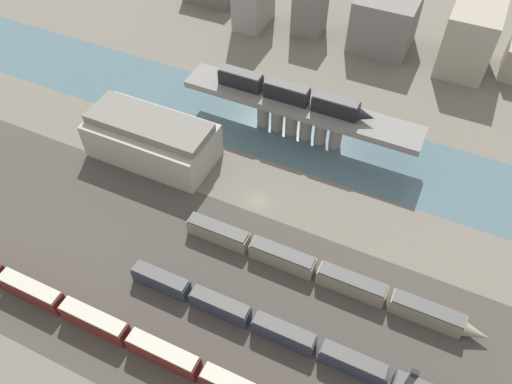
{
  "coord_description": "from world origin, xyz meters",
  "views": [
    {
      "loc": [
        27.79,
        -60.33,
        79.63
      ],
      "look_at": [
        0.0,
        -0.7,
        3.71
      ],
      "focal_mm": 35.0,
      "sensor_mm": 36.0,
      "label": 1
    }
  ],
  "objects": [
    {
      "name": "ground_plane",
      "position": [
        0.0,
        0.0,
        0.0
      ],
      "size": [
        400.0,
        400.0,
        0.0
      ],
      "primitive_type": "plane",
      "color": "#666056"
    },
    {
      "name": "railbed_yard",
      "position": [
        0.0,
        -24.0,
        0.0
      ],
      "size": [
        280.0,
        42.0,
        0.01
      ],
      "primitive_type": "cube",
      "color": "#423D38",
      "rests_on": "ground"
    },
    {
      "name": "river_water",
      "position": [
        0.0,
        22.61,
        0.0
      ],
      "size": [
        320.0,
        21.6,
        0.01
      ],
      "primitive_type": "cube",
      "color": "#47606B",
      "rests_on": "ground"
    },
    {
      "name": "bridge",
      "position": [
        0.0,
        22.61,
        6.89
      ],
      "size": [
        54.81,
        8.22,
        9.27
      ],
      "color": "slate",
      "rests_on": "ground"
    },
    {
      "name": "train_on_bridge",
      "position": [
        -2.2,
        22.61,
        11.21
      ],
      "size": [
        36.33,
        2.95,
        3.96
      ],
      "color": "black",
      "rests_on": "bridge"
    },
    {
      "name": "train_yard_near",
      "position": [
        -4.94,
        -36.93,
        2.06
      ],
      "size": [
        84.54,
        2.81,
        4.18
      ],
      "color": "#5B1E19",
      "rests_on": "ground"
    },
    {
      "name": "train_yard_mid",
      "position": [
        23.81,
        -25.42,
        1.83
      ],
      "size": [
        74.28,
        2.71,
        3.72
      ],
      "color": "#2D384C",
      "rests_on": "ground"
    },
    {
      "name": "train_yard_far",
      "position": [
        18.68,
        -11.77,
        1.89
      ],
      "size": [
        56.93,
        2.95,
        3.86
      ],
      "color": "gray",
      "rests_on": "ground"
    },
    {
      "name": "warehouse_building",
      "position": [
        -26.82,
        2.89,
        4.85
      ],
      "size": [
        27.64,
        13.84,
        10.2
      ],
      "color": "#9E998E",
      "rests_on": "ground"
    },
    {
      "name": "city_block_center",
      "position": [
        -13.9,
        65.37,
        8.19
      ],
      "size": [
        8.28,
        8.3,
        16.39
      ],
      "primitive_type": "cube",
      "color": "slate",
      "rests_on": "ground"
    },
    {
      "name": "city_block_right",
      "position": [
        7.15,
        67.35,
        7.25
      ],
      "size": [
        16.09,
        15.66,
        14.5
      ],
      "primitive_type": "cube",
      "color": "slate",
      "rests_on": "ground"
    },
    {
      "name": "city_block_far_right",
      "position": [
        29.59,
        66.07,
        8.39
      ],
      "size": [
        12.27,
        15.95,
        16.78
      ],
      "primitive_type": "cube",
      "color": "gray",
      "rests_on": "ground"
    }
  ]
}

